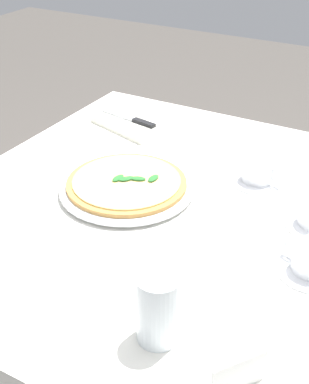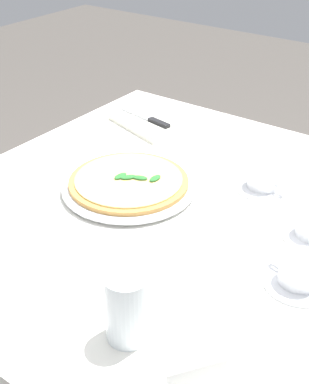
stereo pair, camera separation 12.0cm
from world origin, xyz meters
The scene contains 8 objects.
dining_table centered at (0.00, 0.00, 0.61)m, with size 1.06×1.06×0.74m.
pizza_plate centered at (0.15, 0.00, 0.75)m, with size 0.31×0.31×0.02m.
pizza centered at (0.15, 0.00, 0.77)m, with size 0.28×0.28×0.02m.
coffee_cup_right_edge centered at (-0.10, -0.19, 0.77)m, with size 0.13×0.13×0.06m.
water_glass_near_right centered at (-0.13, 0.36, 0.80)m, with size 0.07×0.07×0.12m.
napkin_folded centered at (0.33, -0.32, 0.75)m, with size 0.25×0.19×0.02m.
dinner_knife centered at (0.33, -0.32, 0.77)m, with size 0.20×0.05×0.01m.
menu_card centered at (-0.28, 0.39, 0.77)m, with size 0.05×0.08×0.06m.
Camera 1 is at (-0.43, 0.89, 1.39)m, focal length 49.63 mm.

